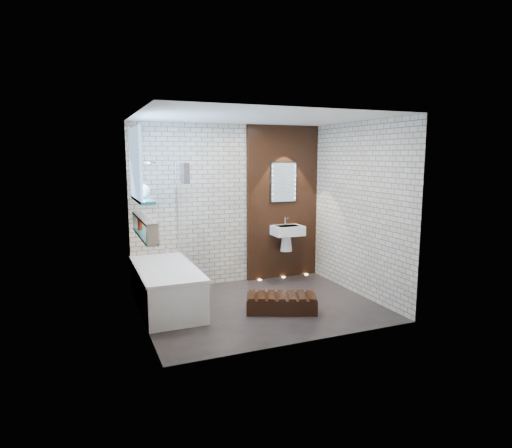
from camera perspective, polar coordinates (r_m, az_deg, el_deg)
name	(u,v)px	position (r m, az deg, el deg)	size (l,w,h in m)	color
ground	(260,306)	(6.27, 0.53, -10.63)	(3.20, 3.20, 0.00)	black
room_shell	(260,215)	(5.97, 0.55, 1.22)	(3.24, 3.20, 2.60)	tan
walnut_panel	(283,203)	(7.50, 3.48, 2.78)	(1.30, 0.06, 2.60)	black
clerestory_window	(137,171)	(5.85, -15.25, 6.66)	(0.18, 1.00, 0.94)	#7FADE0
display_niche	(144,227)	(5.72, -14.33, -0.40)	(0.14, 1.30, 0.26)	teal
bathtub	(166,287)	(6.26, -11.61, -8.05)	(0.79, 1.74, 0.70)	white
bath_screen	(183,212)	(6.55, -9.55, 1.61)	(0.01, 0.78, 1.40)	white
towel	(185,173)	(6.29, -9.24, 6.53)	(0.09, 0.22, 0.29)	#282320
shower_head	(151,163)	(6.48, -13.58, 7.79)	(0.18, 0.18, 0.02)	silver
washbasin	(287,234)	(7.40, 4.10, -1.30)	(0.50, 0.36, 0.58)	white
led_mirror	(284,182)	(7.44, 3.63, 5.44)	(0.50, 0.02, 0.70)	black
walnut_step	(281,304)	(6.05, 3.33, -10.34)	(0.94, 0.42, 0.21)	black
niche_bottles	(144,229)	(5.79, -14.40, -0.63)	(0.06, 0.78, 0.16)	maroon
sill_vases	(143,191)	(5.88, -14.49, 4.16)	(0.18, 0.18, 0.18)	white
floor_uplights	(284,277)	(7.69, 3.61, -6.91)	(0.96, 0.06, 0.01)	#FFD899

